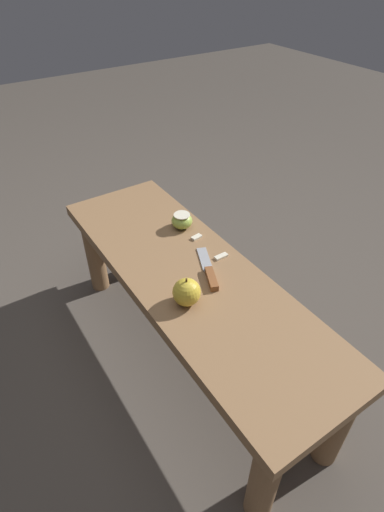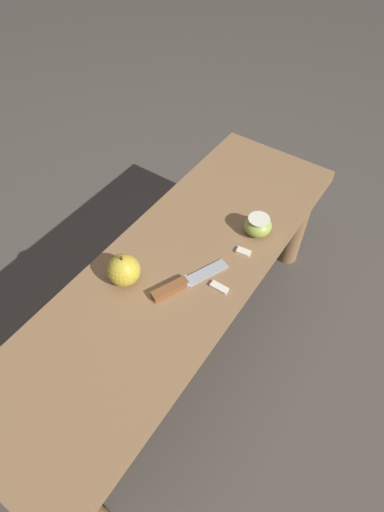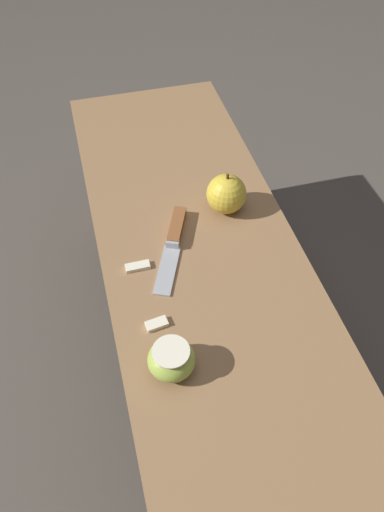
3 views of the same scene
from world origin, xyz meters
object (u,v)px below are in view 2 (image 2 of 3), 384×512
(apple_whole, at_px, (124,270))
(apple_cut, at_px, (258,225))
(wooden_bench, at_px, (178,286))
(knife, at_px, (180,285))

(apple_whole, relative_size, apple_cut, 1.22)
(wooden_bench, bearing_deg, knife, -136.40)
(wooden_bench, relative_size, apple_cut, 15.79)
(wooden_bench, xyz_separation_m, apple_cut, (0.22, -0.11, 0.11))
(wooden_bench, bearing_deg, apple_cut, -26.44)
(wooden_bench, height_order, apple_whole, apple_whole)
(apple_whole, height_order, apple_cut, apple_whole)
(wooden_bench, xyz_separation_m, knife, (-0.04, -0.04, 0.09))
(wooden_bench, height_order, knife, knife)
(apple_cut, bearing_deg, apple_whole, 149.73)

